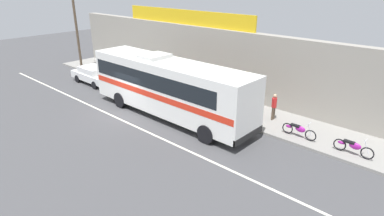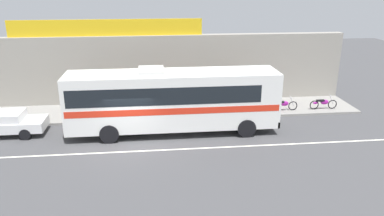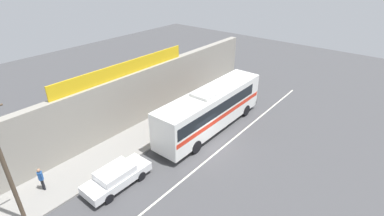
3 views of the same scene
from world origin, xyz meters
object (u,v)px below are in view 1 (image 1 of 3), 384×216
Objects in this scene: parked_car at (94,75)px; motorcycle_blue at (298,130)px; pedestrian_far_right at (274,105)px; utility_pole at (76,26)px; motorcycle_orange at (237,111)px; pedestrian_by_curb at (105,58)px; intercity_bus at (168,85)px; motorcycle_red at (353,147)px; pedestrian_near_shop at (209,87)px.

motorcycle_blue is at bearing 6.54° from parked_car.
pedestrian_far_right is (-2.17, 1.17, 0.52)m from motorcycle_blue.
motorcycle_orange is (18.18, 0.08, -3.48)m from utility_pole.
pedestrian_by_curb is (-16.34, 1.42, 0.51)m from motorcycle_orange.
intercity_bus reaches higher than motorcycle_blue.
pedestrian_near_shop is (-9.98, 1.09, 0.51)m from motorcycle_red.
intercity_bus is 8.06m from motorcycle_blue.
pedestrian_far_right reaches higher than motorcycle_blue.
pedestrian_near_shop is at bearing 85.09° from intercity_bus.
motorcycle_blue is 2.78m from motorcycle_red.
motorcycle_orange and motorcycle_red have the same top height.
parked_car is 2.33× the size of motorcycle_blue.
motorcycle_blue is 7.30m from pedestrian_near_shop.
motorcycle_blue is 2.52m from pedestrian_far_right.
intercity_bus is at bearing -3.41° from parked_car.
utility_pole is at bearing -179.75° from motorcycle_orange.
intercity_bus is 6.27× the size of motorcycle_orange.
intercity_bus is at bearing -8.91° from utility_pole.
pedestrian_by_curb is (-3.28, 3.22, 0.34)m from parked_car.
pedestrian_far_right is (1.76, 1.31, 0.52)m from motorcycle_orange.
utility_pole is 4.65× the size of pedestrian_by_curb.
pedestrian_by_curb reaches higher than parked_car.
utility_pole is 3.80m from pedestrian_by_curb.
utility_pole is at bearing 171.09° from intercity_bus.
motorcycle_orange is 1.17× the size of pedestrian_near_shop.
pedestrian_far_right reaches higher than parked_car.
utility_pole is (-14.60, 2.29, 1.98)m from intercity_bus.
intercity_bus is 3.76m from pedestrian_near_shop.
pedestrian_by_curb reaches higher than motorcycle_orange.
pedestrian_far_right is at bearing 11.87° from parked_car.
utility_pole is 3.99× the size of motorcycle_red.
intercity_bus reaches higher than motorcycle_red.
pedestrian_by_curb is at bearing 176.40° from motorcycle_blue.
pedestrian_far_right is at bearing 166.88° from motorcycle_red.
motorcycle_blue is 1.19× the size of pedestrian_by_curb.
utility_pole is 18.51m from motorcycle_orange.
parked_car is 13.18m from motorcycle_orange.
pedestrian_far_right is (-4.95, 1.15, 0.52)m from motorcycle_red.
pedestrian_far_right is at bearing 34.60° from intercity_bus.
motorcycle_orange is 1.00× the size of motorcycle_red.
intercity_bus is 6.14× the size of motorcycle_blue.
motorcycle_red is 1.17× the size of pedestrian_by_curb.
utility_pole is 3.99× the size of motorcycle_orange.
pedestrian_near_shop reaches higher than parked_car.
motorcycle_orange is 3.53m from pedestrian_near_shop.
pedestrian_near_shop is 13.08m from pedestrian_by_curb.
motorcycle_orange is at bearing -20.88° from pedestrian_near_shop.
pedestrian_near_shop and pedestrian_by_curb have the same top height.
motorcycle_blue is 1.02× the size of motorcycle_red.
pedestrian_by_curb is 0.99× the size of pedestrian_far_right.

